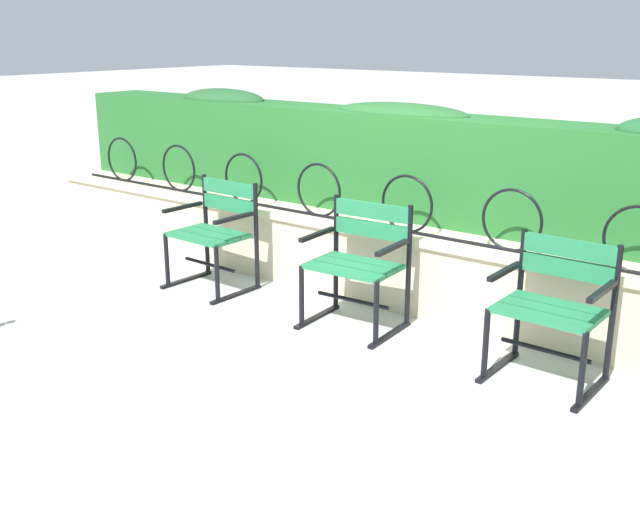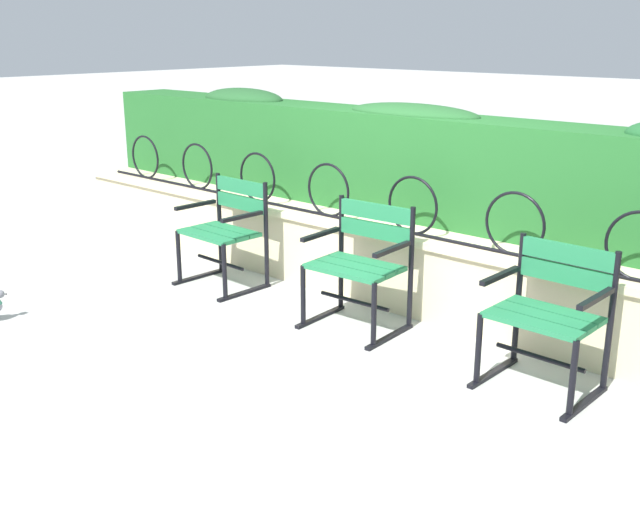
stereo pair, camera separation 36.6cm
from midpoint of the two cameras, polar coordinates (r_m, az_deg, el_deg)
ground_plane at (r=5.03m, az=-3.08°, el=-6.40°), size 60.00×60.00×0.00m
stone_wall at (r=5.65m, az=3.23°, el=-0.60°), size 7.40×0.41×0.58m
iron_arch_fence at (r=5.56m, az=1.42°, el=4.20°), size 6.86×0.02×0.42m
hedge_row at (r=5.85m, az=5.62°, el=7.07°), size 7.25×0.52×0.88m
park_chair_left at (r=6.02m, az=-9.62°, el=1.91°), size 0.63×0.54×0.85m
park_chair_centre at (r=5.15m, az=0.95°, el=-0.34°), size 0.66×0.56×0.86m
park_chair_right at (r=4.50m, az=15.04°, el=-3.59°), size 0.61×0.53×0.83m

